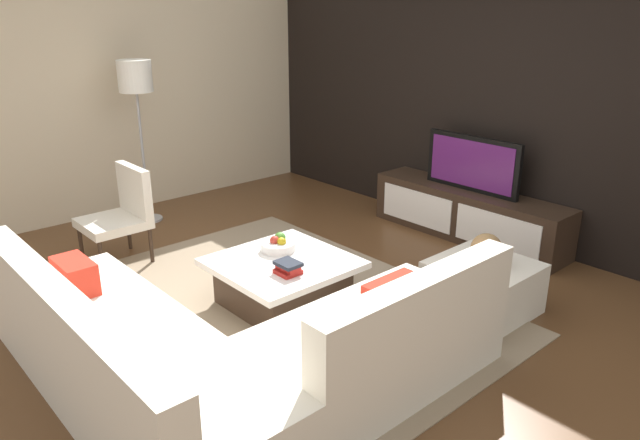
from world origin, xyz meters
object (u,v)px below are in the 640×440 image
at_px(media_console, 468,214).
at_px(book_stack, 288,268).
at_px(sectional_couch, 224,351).
at_px(fruit_bowl, 278,245).
at_px(decorative_ball, 486,249).
at_px(television, 472,164).
at_px(coffee_table, 283,281).
at_px(floor_lamp, 136,85).
at_px(accent_chair_near, 122,210).
at_px(ottoman, 482,287).

bearing_deg(media_console, book_stack, -87.27).
xyz_separation_m(sectional_couch, fruit_bowl, (-0.82, 1.06, 0.15)).
distance_m(sectional_couch, decorative_ball, 2.10).
height_order(media_console, book_stack, media_console).
height_order(sectional_couch, decorative_ball, sectional_couch).
xyz_separation_m(television, book_stack, (0.12, -2.41, -0.34)).
bearing_deg(television, coffee_table, -92.49).
xyz_separation_m(fruit_bowl, decorative_ball, (1.28, 0.97, 0.09)).
xyz_separation_m(fruit_bowl, book_stack, (0.40, -0.22, -0.00)).
relative_size(sectional_couch, coffee_table, 2.58).
bearing_deg(floor_lamp, media_console, 39.52).
relative_size(floor_lamp, fruit_bowl, 6.12).
height_order(coffee_table, fruit_bowl, fruit_bowl).
bearing_deg(television, media_console, -90.00).
xyz_separation_m(coffee_table, book_stack, (0.22, -0.12, 0.22)).
distance_m(accent_chair_near, fruit_bowl, 1.61).
distance_m(coffee_table, fruit_bowl, 0.31).
xyz_separation_m(media_console, sectional_couch, (0.54, -3.25, 0.03)).
bearing_deg(coffee_table, television, 87.51).
bearing_deg(book_stack, sectional_couch, -63.13).
bearing_deg(decorative_ball, sectional_couch, -102.56).
bearing_deg(media_console, ottoman, -50.79).
bearing_deg(book_stack, coffee_table, 151.50).
bearing_deg(coffee_table, book_stack, -28.50).
relative_size(media_console, floor_lamp, 1.21).
height_order(media_console, floor_lamp, floor_lamp).
height_order(fruit_bowl, decorative_ball, decorative_ball).
xyz_separation_m(television, ottoman, (0.99, -1.22, -0.57)).
bearing_deg(fruit_bowl, decorative_ball, 37.33).
bearing_deg(sectional_couch, floor_lamp, 161.11).
height_order(accent_chair_near, book_stack, accent_chair_near).
bearing_deg(television, sectional_couch, -80.56).
relative_size(coffee_table, decorative_ball, 4.18).
bearing_deg(accent_chair_near, sectional_couch, -1.37).
relative_size(accent_chair_near, ottoman, 1.24).
height_order(decorative_ball, book_stack, decorative_ball).
height_order(sectional_couch, coffee_table, sectional_couch).
height_order(floor_lamp, decorative_ball, floor_lamp).
distance_m(floor_lamp, ottoman, 3.95).
bearing_deg(coffee_table, floor_lamp, 177.13).
bearing_deg(floor_lamp, decorative_ball, 14.69).
bearing_deg(ottoman, book_stack, -126.37).
bearing_deg(television, decorative_ball, -50.80).
height_order(accent_chair_near, fruit_bowl, accent_chair_near).
height_order(media_console, sectional_couch, sectional_couch).
distance_m(media_console, book_stack, 2.42).
xyz_separation_m(accent_chair_near, fruit_bowl, (1.49, 0.63, -0.06)).
distance_m(coffee_table, decorative_ball, 1.57).
distance_m(decorative_ball, book_stack, 1.49).
relative_size(television, fruit_bowl, 3.70).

